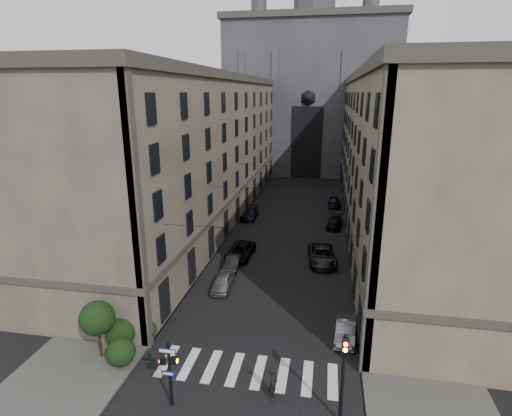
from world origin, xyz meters
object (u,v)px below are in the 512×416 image
Objects in this scene: pedestrian at (273,383)px; car_left_midfar at (240,251)px; car_left_midnear at (233,263)px; pedestrian_signal_left at (169,369)px; car_right_midfar at (334,223)px; traffic_light_right at (344,369)px; car_right_midnear at (322,255)px; car_left_near at (223,282)px; gothic_tower at (311,86)px; car_right_near at (346,330)px; car_right_far at (334,202)px; car_left_far at (250,214)px.

car_left_midfar is at bearing 19.92° from pedestrian.
pedestrian_signal_left is at bearing -90.46° from car_left_midnear.
car_left_midfar is 1.18× the size of car_right_midfar.
car_left_midnear is (-9.91, 17.36, -2.65)m from traffic_light_right.
pedestrian reaches higher than car_right_midnear.
car_left_near is 21.02m from car_right_midfar.
gothic_tower reaches higher than traffic_light_right.
car_right_midnear is (-1.93, 12.84, 0.16)m from car_right_near.
car_left_near is 0.89× the size of car_right_midfar.
traffic_light_right is 20.72m from car_right_midnear.
pedestrian_signal_left reaches higher than car_left_midfar.
gothic_tower reaches higher than pedestrian_signal_left.
car_left_midfar is (-0.69, 20.65, -1.60)m from pedestrian_signal_left.
car_right_far is (9.76, 28.32, 0.08)m from car_left_near.
car_right_midnear is (8.40, 7.30, 0.13)m from car_left_near.
car_left_far reaches higher than car_right_near.
car_left_near is (-9.80, 13.22, -2.62)m from traffic_light_right.
car_right_far is 2.25× the size of pedestrian.
pedestrian_signal_left is (-3.51, -73.46, -15.48)m from gothic_tower.
car_left_near is 1.01× the size of car_left_midnear.
car_left_far is 1.20× the size of car_right_near.
gothic_tower is 55.36m from car_right_midnear.
traffic_light_right reaches higher than car_left_midfar.
gothic_tower is at bearing 87.26° from pedestrian_signal_left.
car_left_midnear reaches higher than car_right_midfar.
car_left_far reaches higher than car_right_midfar.
car_left_far is (-5.81, -39.46, -17.12)m from gothic_tower.
traffic_light_right is 41.62m from car_right_far.
gothic_tower is at bearing 100.09° from car_right_far.
car_right_far is at bearing 64.79° from car_left_midnear.
car_left_near is at bearing -94.02° from gothic_tower.
car_left_near is at bearing 126.54° from traffic_light_right.
car_right_midfar is at bearing 90.13° from traffic_light_right.
traffic_light_right is 8.14m from car_right_near.
car_left_far is at bearing -144.90° from car_right_far.
traffic_light_right is 35.56m from car_left_far.
car_left_far is at bearing 92.32° from car_left_near.
car_right_near is 7.84m from pedestrian.
car_left_midnear is 0.75× the size of car_left_midfar.
car_left_near is 2.00× the size of pedestrian.
car_right_far is at bearing 96.75° from car_right_midfar.
gothic_tower is 14.89× the size of car_left_midnear.
pedestrian is (-2.29, -19.44, 0.19)m from car_right_midnear.
car_right_midnear is 1.29× the size of car_right_far.
pedestrian is (6.11, -19.15, 0.27)m from car_left_midfar.
gothic_tower is 14.97× the size of car_right_near.
car_left_midfar is (-4.20, -52.81, -17.08)m from gothic_tower.
car_left_midnear is at bearing 89.30° from car_left_near.
car_right_midnear is at bearing -50.56° from car_left_far.
car_left_near is 0.69× the size of car_right_midnear.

